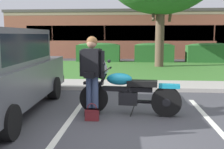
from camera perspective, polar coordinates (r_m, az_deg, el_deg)
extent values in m
plane|color=#424247|center=(5.11, 1.58, -11.43)|extent=(140.00, 140.00, 0.00)
cube|color=#ADA89E|center=(8.45, 2.93, -3.04)|extent=(60.00, 0.20, 0.12)
cube|color=#ADA89E|center=(9.29, 3.10, -2.12)|extent=(60.00, 1.50, 0.08)
cube|color=#3D752D|center=(13.63, 3.67, 1.19)|extent=(60.00, 7.29, 0.06)
cube|color=silver|center=(5.45, -9.42, -10.22)|extent=(0.17, 4.40, 0.01)
cube|color=silver|center=(5.51, 21.28, -10.47)|extent=(0.17, 4.40, 0.01)
cylinder|color=black|center=(6.08, -3.88, -5.07)|extent=(0.65, 0.16, 0.64)
cylinder|color=black|center=(6.08, -3.88, -5.07)|extent=(0.19, 0.14, 0.18)
cylinder|color=black|center=(5.89, 11.44, -5.64)|extent=(0.65, 0.24, 0.64)
cylinder|color=black|center=(5.89, 11.44, -5.64)|extent=(0.20, 0.22, 0.18)
cube|color=black|center=(6.00, -3.92, -1.82)|extent=(0.45, 0.18, 0.06)
cube|color=teal|center=(5.82, 12.03, -2.41)|extent=(0.46, 0.24, 0.08)
cylinder|color=black|center=(5.91, -2.83, -2.68)|extent=(0.31, 0.07, 0.58)
cylinder|color=black|center=(6.06, -2.48, -2.40)|extent=(0.31, 0.07, 0.58)
sphere|color=black|center=(5.93, -2.33, -0.10)|extent=(0.17, 0.17, 0.17)
cylinder|color=black|center=(5.89, -1.01, 1.02)|extent=(0.10, 0.72, 0.03)
cylinder|color=black|center=(5.54, -1.75, 0.55)|extent=(0.05, 0.10, 0.04)
cylinder|color=black|center=(6.24, -0.35, 1.44)|extent=(0.05, 0.10, 0.04)
sphere|color=black|center=(5.58, -1.83, 2.27)|extent=(0.08, 0.08, 0.08)
sphere|color=black|center=(6.17, -0.64, 2.85)|extent=(0.08, 0.08, 0.08)
cube|color=#B2BCC6|center=(5.89, -1.77, 2.00)|extent=(0.17, 0.37, 0.35)
cube|color=black|center=(5.88, 3.20, -3.11)|extent=(1.10, 0.21, 0.10)
ellipsoid|color=teal|center=(5.87, 1.57, -0.95)|extent=(0.59, 0.37, 0.26)
cube|color=black|center=(5.83, 6.43, -1.87)|extent=(0.66, 0.34, 0.12)
cube|color=black|center=(5.92, 3.47, -5.02)|extent=(0.42, 0.28, 0.28)
cylinder|color=black|center=(5.89, 3.15, -3.49)|extent=(0.19, 0.14, 0.21)
cylinder|color=black|center=(5.89, 3.81, -3.51)|extent=(0.19, 0.14, 0.21)
cylinder|color=black|center=(6.05, 7.12, -5.75)|extent=(0.60, 0.14, 0.08)
cylinder|color=black|center=(6.04, 9.02, -5.81)|extent=(0.60, 0.14, 0.08)
cylinder|color=black|center=(5.81, 4.44, -7.44)|extent=(0.13, 0.11, 0.30)
cube|color=black|center=(5.86, -3.62, -8.31)|extent=(0.17, 0.26, 0.10)
cube|color=black|center=(5.92, -4.87, -8.15)|extent=(0.17, 0.26, 0.10)
cylinder|color=#3D4C70|center=(5.78, -3.57, -4.64)|extent=(0.14, 0.14, 0.86)
cylinder|color=#3D4C70|center=(5.84, -4.83, -4.53)|extent=(0.14, 0.14, 0.86)
cube|color=black|center=(5.69, -4.28, 2.50)|extent=(0.43, 0.32, 0.58)
cube|color=black|center=(5.67, -4.31, 5.21)|extent=(0.34, 0.27, 0.06)
sphere|color=#A87A5B|center=(5.66, -4.33, 6.63)|extent=(0.21, 0.21, 0.21)
sphere|color=brown|center=(5.68, -4.27, 6.93)|extent=(0.23, 0.23, 0.23)
cube|color=black|center=(5.61, -4.81, -0.17)|extent=(0.24, 0.16, 0.12)
cylinder|color=black|center=(5.60, -2.05, 2.21)|extent=(0.09, 0.09, 0.56)
cylinder|color=black|center=(5.80, -6.43, 2.38)|extent=(0.09, 0.09, 0.56)
cube|color=maroon|center=(5.56, -4.24, -8.49)|extent=(0.28, 0.12, 0.24)
cube|color=maroon|center=(5.53, -4.26, -7.51)|extent=(0.28, 0.13, 0.04)
torus|color=maroon|center=(5.52, -4.26, -7.10)|extent=(0.20, 0.02, 0.20)
cube|color=black|center=(5.85, -17.07, 5.56)|extent=(0.14, 2.73, 0.55)
cube|color=black|center=(7.30, -20.02, 5.61)|extent=(1.57, 0.30, 0.51)
cube|color=black|center=(8.63, -16.35, -0.84)|extent=(1.90, 0.17, 0.20)
cylinder|color=black|center=(7.51, -12.18, -2.80)|extent=(0.26, 0.61, 0.60)
cylinder|color=black|center=(4.83, -21.10, -9.42)|extent=(0.26, 0.61, 0.60)
cylinder|color=brown|center=(14.61, 10.06, 7.55)|extent=(0.47, 0.47, 3.11)
cylinder|color=brown|center=(14.73, 12.41, 13.42)|extent=(0.16, 1.22, 1.29)
cylinder|color=brown|center=(14.64, 8.72, 13.66)|extent=(0.16, 0.89, 1.32)
cube|color=#286028|center=(17.32, -2.90, 4.46)|extent=(2.74, 0.90, 1.10)
ellipsoid|color=#286028|center=(17.30, -2.91, 6.27)|extent=(2.61, 0.84, 0.28)
cube|color=#286028|center=(17.21, 8.85, 4.34)|extent=(2.44, 0.90, 1.10)
ellipsoid|color=#286028|center=(17.18, 8.89, 6.17)|extent=(2.31, 0.84, 0.28)
cube|color=#286028|center=(17.81, 20.28, 4.06)|extent=(3.02, 0.90, 1.10)
ellipsoid|color=#286028|center=(17.78, 20.37, 5.82)|extent=(2.87, 0.84, 0.28)
cube|color=#93513D|center=(24.41, 8.87, 8.20)|extent=(22.86, 9.42, 3.39)
cube|color=#998466|center=(19.82, 9.93, 12.72)|extent=(22.86, 0.10, 0.24)
cube|color=#4C4742|center=(24.48, 8.97, 12.41)|extent=(23.09, 9.52, 0.20)
cube|color=#1E282D|center=(19.75, 9.83, 8.65)|extent=(19.43, 0.06, 1.10)
cube|color=#93513D|center=(20.59, -12.52, 8.56)|extent=(0.08, 0.04, 1.20)
cube|color=#93513D|center=(19.79, -1.59, 8.77)|extent=(0.08, 0.04, 1.20)
cube|color=#93513D|center=(19.74, 9.83, 8.65)|extent=(0.08, 0.04, 1.20)
cube|color=#93513D|center=(20.44, 20.86, 8.21)|extent=(0.08, 0.04, 1.20)
cube|color=#473323|center=(20.66, 22.57, 5.85)|extent=(1.00, 0.08, 2.10)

